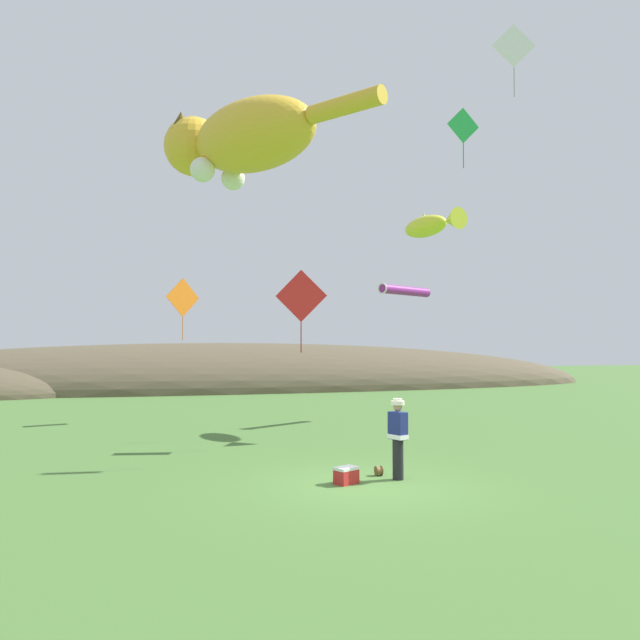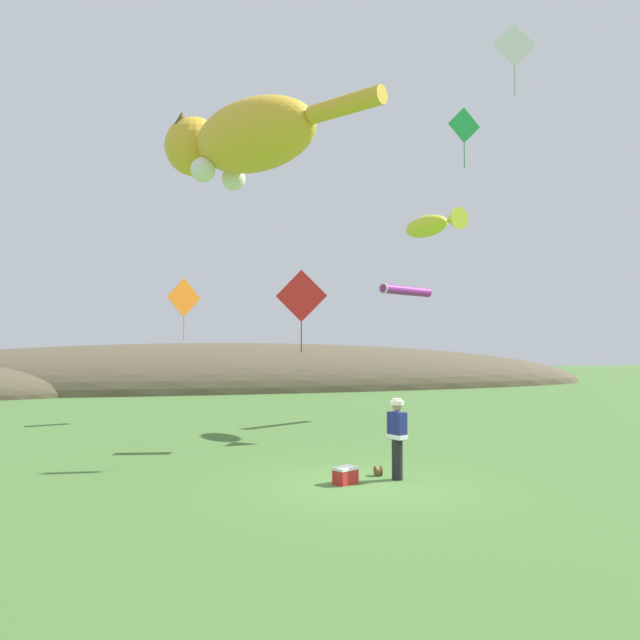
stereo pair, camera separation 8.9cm
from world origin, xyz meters
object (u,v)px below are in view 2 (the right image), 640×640
at_px(kite_tube_streamer, 406,291).
at_px(kite_diamond_white, 514,45).
at_px(festival_attendant, 397,436).
at_px(kite_spool, 378,471).
at_px(kite_diamond_orange, 184,298).
at_px(kite_fish_windsock, 432,225).
at_px(kite_diamond_green, 464,126).
at_px(kite_diamond_red, 301,296).
at_px(picnic_cooler, 345,475).
at_px(kite_giant_cat, 240,140).

relative_size(kite_tube_streamer, kite_diamond_white, 1.24).
bearing_deg(festival_attendant, kite_spool, 118.47).
bearing_deg(kite_diamond_orange, kite_fish_windsock, -29.57).
relative_size(kite_spool, kite_diamond_green, 0.10).
bearing_deg(kite_fish_windsock, festival_attendant, -120.27).
xyz_separation_m(kite_diamond_orange, kite_diamond_red, (3.11, -7.04, -0.40)).
bearing_deg(kite_diamond_red, kite_tube_streamer, 42.48).
height_order(kite_spool, kite_diamond_white, kite_diamond_white).
relative_size(festival_attendant, kite_diamond_white, 0.80).
relative_size(picnic_cooler, kite_fish_windsock, 0.20).
height_order(festival_attendant, kite_giant_cat, kite_giant_cat).
bearing_deg(kite_tube_streamer, festival_attendant, -113.67).
bearing_deg(kite_spool, kite_tube_streamer, 63.90).
bearing_deg(kite_diamond_orange, kite_giant_cat, -75.48).
distance_m(kite_tube_streamer, kite_diamond_green, 6.47).
xyz_separation_m(kite_giant_cat, kite_diamond_orange, (-1.46, 5.64, -4.59)).
xyz_separation_m(kite_spool, kite_diamond_green, (5.79, 6.75, 10.74)).
distance_m(kite_tube_streamer, kite_diamond_red, 7.30).
xyz_separation_m(festival_attendant, kite_diamond_orange, (-4.13, 12.04, 3.83)).
bearing_deg(picnic_cooler, kite_diamond_red, 87.66).
height_order(kite_giant_cat, kite_diamond_orange, kite_giant_cat).
bearing_deg(kite_tube_streamer, kite_diamond_green, -66.06).
distance_m(kite_spool, kite_diamond_orange, 13.04).
distance_m(festival_attendant, kite_diamond_red, 6.15).
height_order(picnic_cooler, kite_giant_cat, kite_giant_cat).
xyz_separation_m(picnic_cooler, kite_fish_windsock, (5.48, 7.39, 7.02)).
relative_size(picnic_cooler, kite_diamond_orange, 0.24).
relative_size(kite_giant_cat, kite_fish_windsock, 2.44).
height_order(picnic_cooler, kite_diamond_orange, kite_diamond_orange).
relative_size(kite_fish_windsock, kite_diamond_green, 1.33).
bearing_deg(kite_diamond_orange, kite_diamond_white, -43.86).
relative_size(festival_attendant, kite_tube_streamer, 0.65).
bearing_deg(kite_diamond_red, kite_fish_windsock, 23.45).
height_order(kite_giant_cat, kite_diamond_red, kite_giant_cat).
distance_m(picnic_cooler, kite_diamond_white, 13.66).
bearing_deg(kite_diamond_red, kite_spool, -80.56).
distance_m(kite_fish_windsock, kite_diamond_white, 6.23).
xyz_separation_m(kite_fish_windsock, kite_diamond_orange, (-8.38, 4.75, -2.41)).
distance_m(kite_spool, kite_diamond_green, 13.95).
distance_m(festival_attendant, kite_diamond_orange, 13.29).
height_order(kite_spool, kite_fish_windsock, kite_fish_windsock).
relative_size(festival_attendant, picnic_cooler, 3.03).
relative_size(kite_spool, kite_diamond_red, 0.09).
bearing_deg(festival_attendant, kite_giant_cat, 112.62).
height_order(kite_spool, kite_giant_cat, kite_giant_cat).
relative_size(picnic_cooler, kite_tube_streamer, 0.21).
relative_size(festival_attendant, kite_fish_windsock, 0.60).
bearing_deg(kite_diamond_red, kite_giant_cat, 139.62).
bearing_deg(kite_fish_windsock, picnic_cooler, -126.54).
bearing_deg(kite_diamond_white, kite_spool, -152.97).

